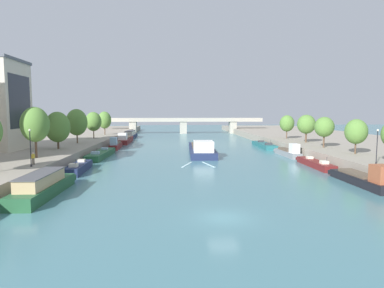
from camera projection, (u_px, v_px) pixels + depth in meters
The scene contains 28 objects.
ground_plane at pixel (224, 218), 27.91m from camera, with size 400.00×400.00×0.00m, color teal.
quay_left at pixel (32, 145), 80.26m from camera, with size 36.00×170.00×2.01m, color gray.
quay_right at pixel (340, 143), 84.68m from camera, with size 36.00×170.00×2.01m, color gray.
barge_midriver at pixel (201, 149), 70.97m from camera, with size 5.92×24.69×3.30m.
wake_behind_barge at pixel (198, 165), 55.99m from camera, with size 5.60×5.99×0.03m.
moored_boat_left_lone at pixel (43, 186), 35.01m from camera, with size 2.93×13.33×2.58m.
moored_boat_left_second at pixel (79, 167), 49.27m from camera, with size 2.40×10.43×2.30m.
moored_boat_left_midway at pixel (101, 154), 65.30m from camera, with size 2.99×15.89×2.25m.
moored_boat_left_near at pixel (116, 145), 80.20m from camera, with size 2.25×10.41×3.00m.
moored_boat_left_end at pixel (125, 140), 95.38m from camera, with size 3.28×16.79×3.10m.
moored_boat_left_gap_after at pixel (130, 135), 113.83m from camera, with size 3.14×16.12×2.53m.
moored_boat_right_gap_after at pixel (364, 178), 40.02m from camera, with size 2.50×12.03×3.02m.
moored_boat_right_end at pixel (315, 163), 53.90m from camera, with size 2.18×12.24×2.09m.
moored_boat_right_upstream at pixel (288, 152), 66.51m from camera, with size 2.18×11.33×2.84m.
moored_boat_right_far at pixel (264, 145), 83.60m from camera, with size 3.12×15.54×2.14m.
tree_left_second at pixel (35, 125), 49.42m from camera, with size 4.16×4.16×7.63m.
tree_left_far at pixel (58, 127), 61.34m from camera, with size 4.53×4.53×6.92m.
tree_left_past_mid at pixel (77, 122), 72.81m from camera, with size 4.59×4.59×7.52m.
tree_left_distant at pixel (93, 122), 86.15m from camera, with size 4.12×4.12×6.87m.
tree_left_midway at pixel (105, 120), 99.62m from camera, with size 3.97×3.97×7.00m.
tree_right_third at pixel (356, 132), 53.88m from camera, with size 3.55×3.55×5.72m.
tree_right_midway at pixel (324, 127), 63.88m from camera, with size 3.70×3.70×5.93m.
tree_right_distant at pixel (306, 124), 74.37m from camera, with size 4.02×4.02×6.24m.
tree_right_by_lamp at pixel (287, 123), 84.82m from camera, with size 3.67×3.67×6.03m.
lamppost_left_bank at pixel (30, 146), 41.45m from camera, with size 0.28×0.28×4.75m.
lamppost_right_bank at pixel (377, 145), 43.58m from camera, with size 0.28×0.28×4.62m.
bridge_far at pixel (183, 124), 136.10m from camera, with size 65.09×4.40×6.40m.
person_on_quay at pixel (33, 158), 43.15m from camera, with size 0.33×0.48×1.62m.
Camera 1 is at (-4.24, -26.98, 8.89)m, focal length 30.96 mm.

